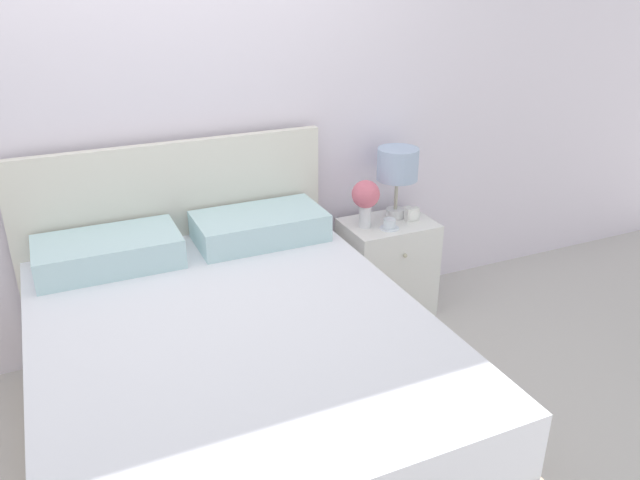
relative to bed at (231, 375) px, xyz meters
The scene contains 8 objects.
ground_plane 0.96m from the bed, 90.00° to the left, with size 12.00×12.00×0.00m, color #BCB7B2.
wall_back 1.36m from the bed, 90.00° to the left, with size 8.00×0.06×2.60m.
bed is the anchor object (origin of this frame).
nightstand 1.35m from the bed, 31.11° to the left, with size 0.50×0.39×0.57m.
table_lamp 1.53m from the bed, 31.38° to the left, with size 0.23×0.23×0.41m.
flower_vase 1.28m from the bed, 34.73° to the left, with size 0.15×0.15×0.27m.
teacup 1.30m from the bed, 29.03° to the left, with size 0.11×0.11×0.06m.
alarm_clock 1.47m from the bed, 27.34° to the left, with size 0.08×0.04×0.08m.
Camera 1 is at (-0.55, -3.02, 1.92)m, focal length 35.00 mm.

